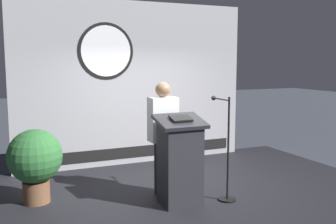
{
  "coord_description": "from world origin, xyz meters",
  "views": [
    {
      "loc": [
        -2.41,
        -5.1,
        2.24
      ],
      "look_at": [
        -0.18,
        -0.08,
        1.51
      ],
      "focal_mm": 41.89,
      "sensor_mm": 36.0,
      "label": 1
    }
  ],
  "objects_px": {
    "microphone_stand": "(226,164)",
    "speaker_person": "(163,137)",
    "potted_plant": "(35,159)",
    "podium": "(180,161)"
  },
  "relations": [
    {
      "from": "speaker_person",
      "to": "podium",
      "type": "bearing_deg",
      "value": -84.92
    },
    {
      "from": "potted_plant",
      "to": "microphone_stand",
      "type": "bearing_deg",
      "value": -20.98
    },
    {
      "from": "microphone_stand",
      "to": "speaker_person",
      "type": "bearing_deg",
      "value": 140.84
    },
    {
      "from": "microphone_stand",
      "to": "potted_plant",
      "type": "bearing_deg",
      "value": 159.02
    },
    {
      "from": "microphone_stand",
      "to": "potted_plant",
      "type": "distance_m",
      "value": 2.61
    },
    {
      "from": "podium",
      "to": "speaker_person",
      "type": "distance_m",
      "value": 0.54
    },
    {
      "from": "podium",
      "to": "potted_plant",
      "type": "bearing_deg",
      "value": 154.64
    },
    {
      "from": "speaker_person",
      "to": "microphone_stand",
      "type": "relative_size",
      "value": 1.13
    },
    {
      "from": "microphone_stand",
      "to": "potted_plant",
      "type": "relative_size",
      "value": 1.42
    },
    {
      "from": "podium",
      "to": "speaker_person",
      "type": "bearing_deg",
      "value": 95.08
    }
  ]
}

